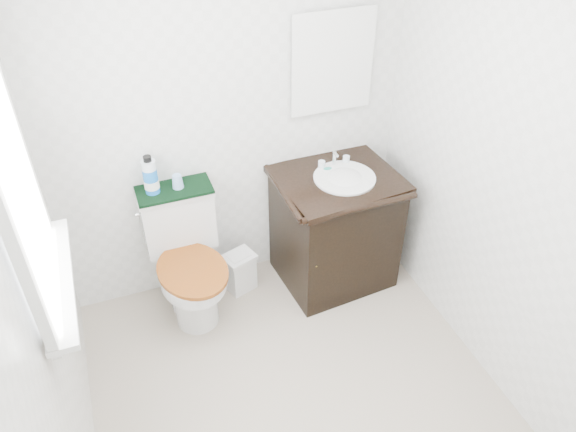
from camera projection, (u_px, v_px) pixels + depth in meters
floor at (302, 404)px, 3.13m from camera, size 2.40×2.40×0.00m
wall_back at (229, 116)px, 3.29m from camera, size 2.40×0.00×2.40m
wall_left at (33, 305)px, 2.09m from camera, size 0.00×2.40×2.40m
wall_right at (517, 187)px, 2.71m from camera, size 0.00×2.40×2.40m
window at (15, 190)px, 2.08m from camera, size 0.02×0.70×0.90m
mirror at (332, 62)px, 3.30m from camera, size 0.50×0.02×0.60m
toilet at (187, 263)px, 3.52m from camera, size 0.48×0.67×0.83m
vanity at (335, 226)px, 3.70m from camera, size 0.79×0.69×0.92m
trash_bin at (240, 271)px, 3.77m from camera, size 0.24×0.21×0.29m
towel at (174, 190)px, 3.32m from camera, size 0.44×0.22×0.02m
mouthwash_bottle at (150, 176)px, 3.22m from camera, size 0.08×0.08×0.24m
cup at (177, 181)px, 3.30m from camera, size 0.07×0.07×0.08m
soap_bar at (328, 169)px, 3.53m from camera, size 0.07×0.04×0.02m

